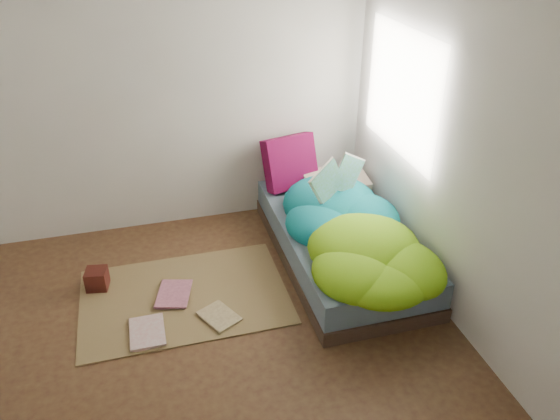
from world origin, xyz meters
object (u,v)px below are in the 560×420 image
object	(u,v)px
bed	(340,242)
floor_book_b	(158,294)
floor_book_a	(130,335)
open_book	(339,167)
pillow_magenta	(290,162)
wooden_box	(97,279)

from	to	relation	value
bed	floor_book_b	bearing A→B (deg)	-175.73
bed	floor_book_a	xyz separation A→B (m)	(-1.80, -0.53, -0.14)
bed	open_book	xyz separation A→B (m)	(-0.00, 0.12, 0.66)
pillow_magenta	open_book	size ratio (longest dim) A/B	0.99
open_book	floor_book_a	bearing A→B (deg)	175.76
pillow_magenta	wooden_box	xyz separation A→B (m)	(-1.81, -0.68, -0.49)
open_book	wooden_box	xyz separation A→B (m)	(-2.02, 0.01, -0.74)
floor_book_a	open_book	bearing A→B (deg)	20.06
bed	open_book	distance (m)	0.67
wooden_box	floor_book_b	size ratio (longest dim) A/B	0.48
wooden_box	floor_book_a	world-z (taller)	wooden_box
bed	floor_book_b	distance (m)	1.58
bed	wooden_box	xyz separation A→B (m)	(-2.03, 0.13, -0.07)
open_book	floor_book_a	xyz separation A→B (m)	(-1.80, -0.65, -0.81)
open_book	floor_book_b	distance (m)	1.78
floor_book_b	open_book	bearing A→B (deg)	24.07
open_book	wooden_box	distance (m)	2.15
open_book	floor_book_a	world-z (taller)	open_book
open_book	floor_book_b	size ratio (longest dim) A/B	1.45
floor_book_b	bed	bearing A→B (deg)	19.88
floor_book_a	floor_book_b	world-z (taller)	floor_book_b
pillow_magenta	floor_book_a	xyz separation A→B (m)	(-1.59, -1.34, -0.56)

